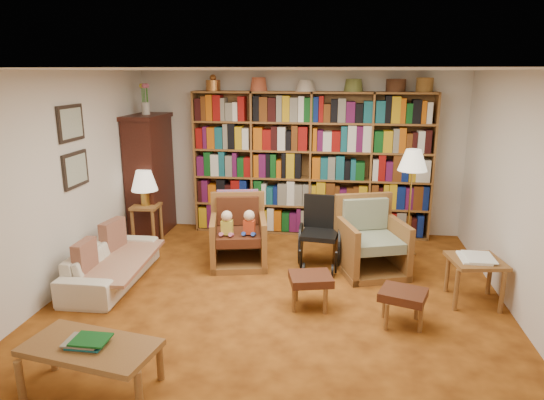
% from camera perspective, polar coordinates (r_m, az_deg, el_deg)
% --- Properties ---
extents(floor, '(5.00, 5.00, 0.00)m').
position_cam_1_polar(floor, '(5.61, 0.70, -11.39)').
color(floor, '#A85B19').
rests_on(floor, ground).
extents(ceiling, '(5.00, 5.00, 0.00)m').
position_cam_1_polar(ceiling, '(5.03, 0.79, 15.10)').
color(ceiling, white).
rests_on(ceiling, wall_back).
extents(wall_back, '(5.00, 0.00, 5.00)m').
position_cam_1_polar(wall_back, '(7.61, 3.16, 5.54)').
color(wall_back, silver).
rests_on(wall_back, floor).
extents(wall_front, '(5.00, 0.00, 5.00)m').
position_cam_1_polar(wall_front, '(2.85, -5.82, -10.77)').
color(wall_front, silver).
rests_on(wall_front, floor).
extents(wall_left, '(0.00, 5.00, 5.00)m').
position_cam_1_polar(wall_left, '(6.02, -23.59, 1.82)').
color(wall_left, silver).
rests_on(wall_left, floor).
extents(wall_right, '(0.00, 5.00, 5.00)m').
position_cam_1_polar(wall_right, '(5.46, 27.73, 0.12)').
color(wall_right, silver).
rests_on(wall_right, floor).
extents(bookshelf, '(3.60, 0.30, 2.42)m').
position_cam_1_polar(bookshelf, '(7.45, 4.57, 4.68)').
color(bookshelf, brown).
rests_on(bookshelf, floor).
extents(curio_cabinet, '(0.50, 0.95, 2.40)m').
position_cam_1_polar(curio_cabinet, '(7.72, -14.16, 2.99)').
color(curio_cabinet, '#39160F').
rests_on(curio_cabinet, floor).
extents(framed_pictures, '(0.03, 0.52, 0.97)m').
position_cam_1_polar(framed_pictures, '(6.20, -22.35, 5.82)').
color(framed_pictures, black).
rests_on(framed_pictures, wall_left).
extents(sofa, '(1.61, 0.66, 0.47)m').
position_cam_1_polar(sofa, '(6.21, -18.36, -7.13)').
color(sofa, beige).
rests_on(sofa, floor).
extents(sofa_throw, '(0.87, 1.51, 0.04)m').
position_cam_1_polar(sofa_throw, '(6.17, -17.99, -6.60)').
color(sofa_throw, beige).
rests_on(sofa_throw, sofa).
extents(cushion_left, '(0.19, 0.42, 0.41)m').
position_cam_1_polar(cushion_left, '(6.49, -18.20, -4.14)').
color(cushion_left, maroon).
rests_on(cushion_left, sofa).
extents(cushion_right, '(0.13, 0.38, 0.38)m').
position_cam_1_polar(cushion_right, '(5.91, -21.16, -6.27)').
color(cushion_right, maroon).
rests_on(cushion_right, sofa).
extents(side_table_lamp, '(0.41, 0.41, 0.59)m').
position_cam_1_polar(side_table_lamp, '(7.37, -14.55, -1.80)').
color(side_table_lamp, brown).
rests_on(side_table_lamp, floor).
extents(table_lamp, '(0.38, 0.38, 0.52)m').
position_cam_1_polar(table_lamp, '(7.24, -14.81, 2.10)').
color(table_lamp, gold).
rests_on(table_lamp, side_table_lamp).
extents(armchair_leather, '(0.88, 0.91, 0.93)m').
position_cam_1_polar(armchair_leather, '(6.48, -3.80, -4.09)').
color(armchair_leather, brown).
rests_on(armchair_leather, floor).
extents(armchair_sage, '(1.01, 1.01, 0.95)m').
position_cam_1_polar(armchair_sage, '(6.34, 11.62, -4.96)').
color(armchair_sage, brown).
rests_on(armchair_sage, floor).
extents(wheelchair, '(0.53, 0.74, 0.93)m').
position_cam_1_polar(wheelchair, '(6.36, 5.66, -4.08)').
color(wheelchair, black).
rests_on(wheelchair, floor).
extents(floor_lamp, '(0.39, 0.39, 1.48)m').
position_cam_1_polar(floor_lamp, '(6.75, 16.22, 4.03)').
color(floor_lamp, gold).
rests_on(floor_lamp, floor).
extents(side_table_papers, '(0.62, 0.62, 0.54)m').
position_cam_1_polar(side_table_papers, '(5.78, 22.82, -7.11)').
color(side_table_papers, brown).
rests_on(side_table_papers, floor).
extents(footstool_a, '(0.52, 0.47, 0.38)m').
position_cam_1_polar(footstool_a, '(5.28, 4.56, -9.46)').
color(footstool_a, '#502315').
rests_on(footstool_a, floor).
extents(footstool_b, '(0.53, 0.49, 0.37)m').
position_cam_1_polar(footstool_b, '(5.10, 15.16, -10.96)').
color(footstool_b, '#502315').
rests_on(footstool_b, floor).
extents(coffee_table, '(1.12, 0.69, 0.47)m').
position_cam_1_polar(coffee_table, '(4.23, -20.56, -16.22)').
color(coffee_table, brown).
rests_on(coffee_table, floor).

